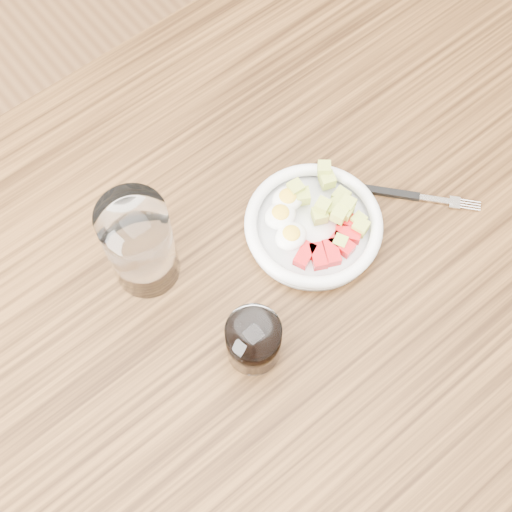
{
  "coord_description": "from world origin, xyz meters",
  "views": [
    {
      "loc": [
        -0.26,
        -0.3,
        1.67
      ],
      "look_at": [
        -0.01,
        0.01,
        0.8
      ],
      "focal_mm": 50.0,
      "sensor_mm": 36.0,
      "label": 1
    }
  ],
  "objects": [
    {
      "name": "water_glass",
      "position": [
        -0.13,
        0.1,
        0.85
      ],
      "size": [
        0.09,
        0.09,
        0.16
      ],
      "primitive_type": "cylinder",
      "color": "white",
      "rests_on": "dining_table"
    },
    {
      "name": "fork",
      "position": [
        0.23,
        -0.04,
        0.77
      ],
      "size": [
        0.12,
        0.13,
        0.01
      ],
      "color": "black",
      "rests_on": "dining_table"
    },
    {
      "name": "bowl",
      "position": [
        0.09,
        0.0,
        0.79
      ],
      "size": [
        0.19,
        0.19,
        0.05
      ],
      "color": "white",
      "rests_on": "dining_table"
    },
    {
      "name": "ground",
      "position": [
        0.0,
        0.0,
        0.0
      ],
      "size": [
        4.0,
        4.0,
        0.0
      ],
      "primitive_type": "plane",
      "color": "brown",
      "rests_on": "ground"
    },
    {
      "name": "coffee_glass",
      "position": [
        -0.09,
        -0.08,
        0.81
      ],
      "size": [
        0.07,
        0.07,
        0.08
      ],
      "color": "white",
      "rests_on": "dining_table"
    },
    {
      "name": "dining_table",
      "position": [
        0.0,
        0.0,
        0.67
      ],
      "size": [
        1.5,
        0.9,
        0.77
      ],
      "color": "brown",
      "rests_on": "ground"
    }
  ]
}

